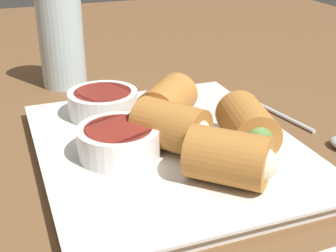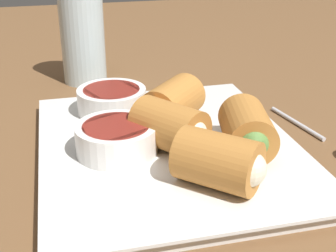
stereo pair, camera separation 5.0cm
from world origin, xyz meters
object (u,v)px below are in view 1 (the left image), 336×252
Objects in this scene: serving_plate at (168,149)px; spoon at (333,138)px; drinking_glass at (61,41)px; dipping_bowl_far at (103,102)px; dipping_bowl_near at (119,140)px.

serving_plate is 17.90cm from spoon.
spoon is 37.62cm from drinking_glass.
dipping_bowl_far is at bearing 25.34° from serving_plate.
dipping_bowl_near and dipping_bowl_far have the same top height.
serving_plate is 1.95× the size of spoon.
drinking_glass is at bearing 39.69° from spoon.
dipping_bowl_far is (9.19, 4.35, 2.28)cm from serving_plate.
dipping_bowl_far is at bearing -173.57° from drinking_glass.
dipping_bowl_near is 1.00× the size of dipping_bowl_far.
dipping_bowl_far is at bearing -5.00° from dipping_bowl_near.
spoon is at bearing -140.31° from drinking_glass.
serving_plate is 3.82× the size of dipping_bowl_far.
dipping_bowl_far reaches higher than spoon.
dipping_bowl_far is 25.41cm from spoon.
spoon is at bearing -96.87° from dipping_bowl_near.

